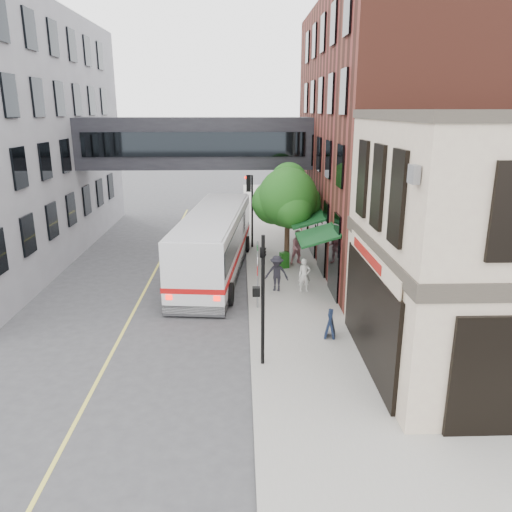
{
  "coord_description": "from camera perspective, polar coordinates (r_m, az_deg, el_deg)",
  "views": [
    {
      "loc": [
        -0.3,
        -13.24,
        8.45
      ],
      "look_at": [
        0.26,
        4.72,
        3.16
      ],
      "focal_mm": 35.0,
      "sensor_mm": 36.0,
      "label": 1
    }
  ],
  "objects": [
    {
      "name": "ground",
      "position": [
        15.71,
        -0.43,
        -16.14
      ],
      "size": [
        120.0,
        120.0,
        0.0
      ],
      "primitive_type": "plane",
      "color": "#38383A",
      "rests_on": "ground"
    },
    {
      "name": "sidewalk_main",
      "position": [
        28.59,
        2.92,
        -0.66
      ],
      "size": [
        4.0,
        60.0,
        0.15
      ],
      "primitive_type": "cube",
      "color": "gray",
      "rests_on": "ground"
    },
    {
      "name": "brick_building",
      "position": [
        30.08,
        18.69,
        12.78
      ],
      "size": [
        13.76,
        18.0,
        14.0
      ],
      "color": "#57261B",
      "rests_on": "ground"
    },
    {
      "name": "skyway_bridge",
      "position": [
        31.42,
        -6.87,
        12.73
      ],
      "size": [
        14.0,
        3.18,
        3.0
      ],
      "color": "black",
      "rests_on": "ground"
    },
    {
      "name": "traffic_signal_near",
      "position": [
        16.2,
        0.69,
        -3.31
      ],
      "size": [
        0.44,
        0.22,
        4.6
      ],
      "color": "black",
      "rests_on": "sidewalk_main"
    },
    {
      "name": "traffic_signal_far",
      "position": [
        30.67,
        -0.71,
        6.81
      ],
      "size": [
        0.53,
        0.28,
        4.5
      ],
      "color": "black",
      "rests_on": "sidewalk_main"
    },
    {
      "name": "street_sign_pole",
      "position": [
        21.27,
        0.17,
        -1.44
      ],
      "size": [
        0.08,
        0.75,
        3.0
      ],
      "color": "gray",
      "rests_on": "sidewalk_main"
    },
    {
      "name": "street_tree",
      "position": [
        26.96,
        3.59,
        6.68
      ],
      "size": [
        3.8,
        3.2,
        5.6
      ],
      "color": "#382619",
      "rests_on": "sidewalk_main"
    },
    {
      "name": "lane_marking",
      "position": [
        25.17,
        -12.46,
        -3.61
      ],
      "size": [
        0.12,
        40.0,
        0.01
      ],
      "primitive_type": "cube",
      "color": "#D8CC4C",
      "rests_on": "ground"
    },
    {
      "name": "bus",
      "position": [
        26.34,
        -4.78,
        1.81
      ],
      "size": [
        3.95,
        12.42,
        3.29
      ],
      "color": "silver",
      "rests_on": "ground"
    },
    {
      "name": "pedestrian_a",
      "position": [
        23.62,
        5.55,
        -2.2
      ],
      "size": [
        0.61,
        0.43,
        1.59
      ],
      "primitive_type": "imported",
      "rotation": [
        0.0,
        0.0,
        0.1
      ],
      "color": "white",
      "rests_on": "sidewalk_main"
    },
    {
      "name": "pedestrian_b",
      "position": [
        27.76,
        4.88,
        1.01
      ],
      "size": [
        1.07,
        0.92,
        1.92
      ],
      "primitive_type": "imported",
      "rotation": [
        0.0,
        0.0,
        0.23
      ],
      "color": "#CC848C",
      "rests_on": "sidewalk_main"
    },
    {
      "name": "pedestrian_c",
      "position": [
        23.59,
        2.38,
        -1.99
      ],
      "size": [
        1.23,
        0.89,
        1.72
      ],
      "primitive_type": "imported",
      "rotation": [
        0.0,
        0.0,
        -0.24
      ],
      "color": "black",
      "rests_on": "sidewalk_main"
    },
    {
      "name": "newspaper_box",
      "position": [
        27.17,
        3.25,
        -0.46
      ],
      "size": [
        0.54,
        0.52,
        0.87
      ],
      "primitive_type": "cube",
      "rotation": [
        0.0,
        0.0,
        0.37
      ],
      "color": "#164E12",
      "rests_on": "sidewalk_main"
    },
    {
      "name": "sandwich_board",
      "position": [
        19.21,
        8.48,
        -7.7
      ],
      "size": [
        0.49,
        0.64,
        1.03
      ],
      "primitive_type": "cube",
      "rotation": [
        0.0,
        0.0,
        -0.23
      ],
      "color": "black",
      "rests_on": "sidewalk_main"
    }
  ]
}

